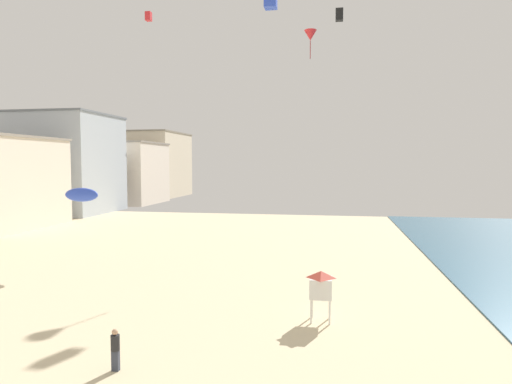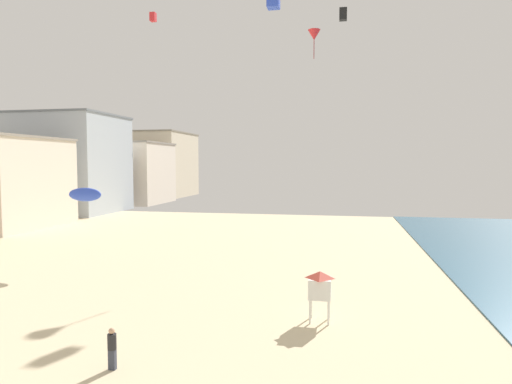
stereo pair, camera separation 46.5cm
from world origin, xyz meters
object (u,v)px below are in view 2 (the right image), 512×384
Objects in this scene: kite_black_box at (343,14)px; kite_blue_parafoil at (85,195)px; lifeguard_stand at (320,285)px; kite_red_delta at (314,35)px; kite_flyer at (112,346)px; kite_red_box at (153,17)px.

kite_black_box is 0.40× the size of kite_blue_parafoil.
lifeguard_stand is at bearing -92.28° from kite_black_box.
kite_red_delta is at bearing 169.80° from kite_black_box.
lifeguard_stand is (7.55, 6.79, 0.92)m from kite_flyer.
kite_flyer is 20.03m from kite_blue_parafoil.
kite_black_box is at bearing 81.07° from lifeguard_stand.
lifeguard_stand is at bearing -85.12° from kite_red_delta.
kite_red_box reaches higher than kite_blue_parafoil.
kite_black_box reaches higher than lifeguard_stand.
kite_flyer is at bearing -55.03° from kite_blue_parafoil.
kite_black_box is (0.86, 21.72, 20.21)m from lifeguard_stand.
kite_red_box is (-19.39, 23.87, 21.91)m from lifeguard_stand.
kite_flyer is 40.02m from kite_red_box.
lifeguard_stand is 0.93× the size of kite_blue_parafoil.
kite_blue_parafoil is (-11.18, 15.98, 4.57)m from kite_flyer.
kite_black_box is at bearing -10.20° from kite_red_delta.
kite_black_box reaches higher than kite_blue_parafoil.
kite_black_box is 3.25m from kite_red_delta.
kite_blue_parafoil is (0.66, -14.68, -18.26)m from kite_red_box.
kite_blue_parafoil is at bearing 36.37° from kite_flyer.
kite_black_box reaches higher than kite_flyer.
kite_black_box is at bearing 32.59° from kite_blue_parafoil.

